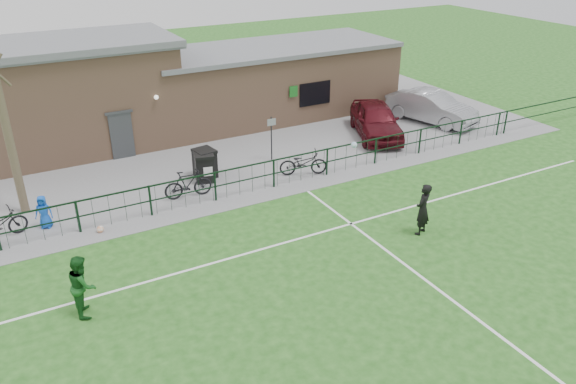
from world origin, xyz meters
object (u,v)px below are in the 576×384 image
bare_tree (8,135)px  spectator_child (44,212)px  car_silver (431,107)px  bicycle_d (188,184)px  wheelie_bin_right (205,164)px  bicycle_e (303,163)px  ball_ground (100,229)px  car_maroon (376,120)px  wheelie_bin_left (204,168)px  sign_post (271,138)px  outfield_player (83,285)px

bare_tree → spectator_child: (0.52, -1.60, -2.38)m
car_silver → bicycle_d: car_silver is taller
car_silver → bicycle_d: bearing=172.6°
wheelie_bin_right → bicycle_d: bearing=-139.0°
bicycle_d → bicycle_e: size_ratio=0.93×
bare_tree → ball_ground: bearing=-53.6°
car_maroon → spectator_child: size_ratio=4.02×
bicycle_e → wheelie_bin_left: bearing=90.9°
bicycle_e → ball_ground: (-8.54, -0.84, -0.42)m
car_silver → wheelie_bin_left: bearing=168.4°
wheelie_bin_left → bicycle_e: bearing=-7.6°
wheelie_bin_left → wheelie_bin_right: bearing=77.5°
wheelie_bin_right → bicycle_e: wheelie_bin_right is taller
wheelie_bin_right → car_maroon: bearing=-5.2°
sign_post → bicycle_d: (-4.53, -1.82, -0.44)m
bicycle_d → wheelie_bin_right: bearing=-34.5°
car_maroon → outfield_player: 17.00m
bicycle_e → bare_tree: bearing=100.8°
spectator_child → wheelie_bin_right: bearing=33.5°
car_maroon → bicycle_e: (-5.49, -2.34, -0.30)m
car_silver → spectator_child: bearing=169.7°
bare_tree → bicycle_e: bearing=-10.7°
bare_tree → outfield_player: 7.45m
wheelie_bin_left → sign_post: bearing=23.6°
sign_post → ball_ground: bearing=-160.2°
car_silver → spectator_child: size_ratio=4.02×
bicycle_d → spectator_child: spectator_child is taller
bicycle_e → spectator_child: size_ratio=1.65×
wheelie_bin_left → wheelie_bin_right: 0.36m
bare_tree → bicycle_d: (5.69, -1.74, -2.42)m
car_maroon → bicycle_e: 5.97m
sign_post → bicycle_d: 4.91m
spectator_child → bicycle_d: bearing=20.0°
wheelie_bin_right → sign_post: bearing=-3.3°
wheelie_bin_right → ball_ground: size_ratio=4.55×
sign_post → outfield_player: sign_post is taller
car_maroon → ball_ground: car_maroon is taller
wheelie_bin_right → outfield_player: size_ratio=0.63×
wheelie_bin_left → bicycle_d: bearing=-120.5°
wheelie_bin_right → bicycle_d: wheelie_bin_right is taller
sign_post → spectator_child: sign_post is taller
wheelie_bin_left → bicycle_d: size_ratio=0.59×
bicycle_d → ball_ground: size_ratio=7.52×
wheelie_bin_left → car_maroon: bearing=18.5°
car_silver → bicycle_d: size_ratio=2.62×
wheelie_bin_right → car_silver: bearing=-4.7°
bicycle_e → spectator_child: bearing=109.2°
car_silver → outfield_player: size_ratio=2.73×
spectator_child → outfield_player: 5.51m
ball_ground → spectator_child: bearing=141.8°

